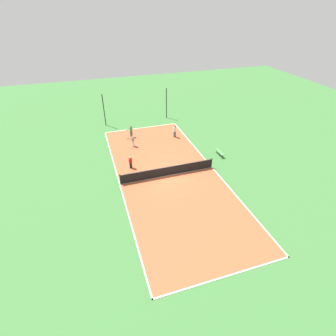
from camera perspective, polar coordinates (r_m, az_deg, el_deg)
name	(u,v)px	position (r m, az deg, el deg)	size (l,w,h in m)	color
ground_plane	(168,175)	(26.32, 0.00, -1.64)	(80.00, 80.00, 0.00)	#3D7538
court_surface	(168,175)	(26.31, 0.00, -1.62)	(9.83, 24.02, 0.02)	#B75633
tennis_net	(168,171)	(25.98, 0.00, -0.58)	(9.63, 0.10, 1.11)	black
bench	(220,152)	(30.11, 11.17, 3.42)	(0.36, 1.59, 0.45)	#4C8C4C
player_coach_red	(131,162)	(27.32, -8.16, 1.38)	(0.45, 0.45, 1.36)	black
player_baseline_gray	(133,140)	(31.45, -7.66, 5.98)	(0.94, 0.37, 1.39)	white
player_far_white	(175,130)	(33.37, 1.48, 8.17)	(0.50, 0.50, 1.59)	#4C4C51
player_far_green	(131,131)	(33.76, -8.06, 8.05)	(0.98, 0.73, 1.49)	#4C4C51
tennis_ball_far_baseline	(193,180)	(25.67, 5.42, -2.66)	(0.07, 0.07, 0.07)	#CCE033
tennis_ball_near_net	(122,175)	(26.74, -10.03, -1.45)	(0.07, 0.07, 0.07)	#CCE033
fence_post_back_left	(104,110)	(37.30, -13.76, 12.11)	(0.12, 0.12, 4.37)	black
fence_post_back_right	(166,103)	(38.86, -0.35, 13.89)	(0.12, 0.12, 4.37)	black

